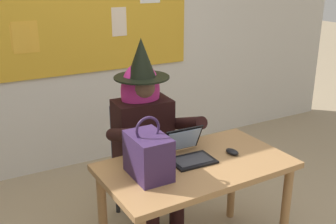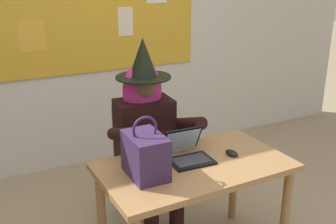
# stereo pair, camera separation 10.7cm
# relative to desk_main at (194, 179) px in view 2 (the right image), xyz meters

# --- Properties ---
(wall_back_bulletin) EXTENTS (6.69, 2.04, 2.93)m
(wall_back_bulletin) POSITION_rel_desk_main_xyz_m (-0.21, 1.85, 0.85)
(wall_back_bulletin) COLOR silver
(wall_back_bulletin) RESTS_ON ground
(desk_main) EXTENTS (1.23, 0.71, 0.73)m
(desk_main) POSITION_rel_desk_main_xyz_m (0.00, 0.00, 0.00)
(desk_main) COLOR #A37547
(desk_main) RESTS_ON ground
(chair_at_desk) EXTENTS (0.42, 0.42, 0.92)m
(chair_at_desk) POSITION_rel_desk_main_xyz_m (-0.07, 0.70, -0.11)
(chair_at_desk) COLOR #2D3347
(chair_at_desk) RESTS_ON ground
(person_costumed) EXTENTS (0.61, 0.68, 1.45)m
(person_costumed) POSITION_rel_desk_main_xyz_m (-0.07, 0.58, 0.18)
(person_costumed) COLOR black
(person_costumed) RESTS_ON ground
(laptop) EXTENTS (0.28, 0.29, 0.19)m
(laptop) POSITION_rel_desk_main_xyz_m (-0.01, 0.09, 0.15)
(laptop) COLOR black
(laptop) RESTS_ON desk_main
(computer_mouse) EXTENTS (0.07, 0.11, 0.03)m
(computer_mouse) POSITION_rel_desk_main_xyz_m (0.28, 0.00, 0.12)
(computer_mouse) COLOR black
(computer_mouse) RESTS_ON desk_main
(handbag) EXTENTS (0.20, 0.30, 0.38)m
(handbag) POSITION_rel_desk_main_xyz_m (-0.34, 0.00, 0.24)
(handbag) COLOR #38234C
(handbag) RESTS_ON desk_main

